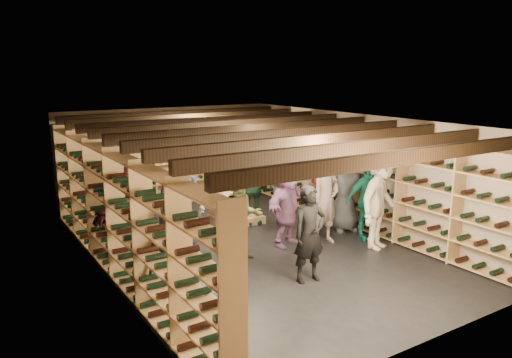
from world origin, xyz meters
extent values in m
plane|color=black|center=(0.00, 0.00, 0.00)|extent=(8.00, 8.00, 0.00)
cube|color=tan|center=(0.00, 4.00, 1.20)|extent=(5.50, 0.02, 2.40)
cube|color=tan|center=(0.00, -4.00, 1.20)|extent=(5.50, 0.02, 2.40)
cube|color=tan|center=(-2.75, 0.00, 1.20)|extent=(0.02, 8.00, 2.40)
cube|color=tan|center=(2.75, 0.00, 1.20)|extent=(0.02, 8.00, 2.40)
cube|color=beige|center=(0.00, 0.00, 2.40)|extent=(5.50, 8.00, 0.01)
cube|color=black|center=(0.00, -3.50, 2.26)|extent=(5.40, 0.12, 0.18)
cube|color=black|center=(0.00, -2.62, 2.26)|extent=(5.40, 0.12, 0.18)
cube|color=black|center=(0.00, -1.75, 2.26)|extent=(5.40, 0.12, 0.18)
cube|color=black|center=(0.00, -0.88, 2.26)|extent=(5.40, 0.12, 0.18)
cube|color=black|center=(0.00, 0.00, 2.26)|extent=(5.40, 0.12, 0.18)
cube|color=black|center=(0.00, 0.88, 2.26)|extent=(5.40, 0.12, 0.18)
cube|color=black|center=(0.00, 1.75, 2.26)|extent=(5.40, 0.12, 0.18)
cube|color=black|center=(0.00, 2.62, 2.26)|extent=(5.40, 0.12, 0.18)
cube|color=black|center=(0.00, 3.50, 2.26)|extent=(5.40, 0.12, 0.18)
cube|color=#AE8154|center=(-2.57, 0.00, 1.07)|extent=(0.32, 7.50, 2.15)
cube|color=#AE8154|center=(2.57, 0.00, 1.07)|extent=(0.32, 7.50, 2.15)
cube|color=#AE8154|center=(0.00, 3.83, 1.07)|extent=(4.70, 0.30, 2.15)
cube|color=tan|center=(0.57, 1.74, 0.09)|extent=(0.56, 0.43, 0.17)
cube|color=tan|center=(0.57, 1.74, 0.26)|extent=(0.56, 0.43, 0.17)
cube|color=tan|center=(0.57, 1.74, 0.43)|extent=(0.56, 0.43, 0.17)
cube|color=tan|center=(0.57, 1.74, 0.59)|extent=(0.56, 0.43, 0.17)
cube|color=tan|center=(0.03, 1.30, 0.09)|extent=(0.53, 0.38, 0.17)
cube|color=tan|center=(0.03, 1.30, 0.26)|extent=(0.53, 0.38, 0.17)
cube|color=tan|center=(0.03, 1.30, 0.43)|extent=(0.53, 0.38, 0.17)
cube|color=tan|center=(0.80, 1.30, 0.09)|extent=(0.53, 0.39, 0.17)
imported|color=black|center=(-2.18, -1.31, 0.75)|extent=(0.80, 0.59, 1.51)
imported|color=black|center=(-0.05, -1.76, 0.78)|extent=(0.59, 0.41, 1.56)
imported|color=#60643A|center=(-0.46, -0.35, 0.77)|extent=(0.89, 0.79, 1.53)
imported|color=beige|center=(1.99, -1.29, 0.94)|extent=(1.37, 1.06, 1.87)
imported|color=#16715F|center=(2.18, -0.78, 0.79)|extent=(1.00, 0.63, 1.58)
imported|color=brown|center=(-2.18, 0.52, 0.85)|extent=(1.65, 0.93, 1.70)
imported|color=#242D4F|center=(-1.01, 1.04, 0.91)|extent=(0.99, 0.74, 1.82)
imported|color=gray|center=(1.31, -0.53, 0.90)|extent=(0.70, 0.51, 1.80)
imported|color=#4B1C18|center=(2.18, 0.59, 0.85)|extent=(0.85, 0.67, 1.70)
imported|color=beige|center=(-0.18, 0.84, 0.84)|extent=(1.11, 0.66, 1.69)
imported|color=#234933|center=(0.78, 1.30, 0.79)|extent=(1.00, 0.59, 1.59)
imported|color=#815380|center=(0.64, -0.20, 0.80)|extent=(1.56, 0.99, 1.61)
imported|color=#323337|center=(2.18, -0.14, 0.88)|extent=(0.98, 0.77, 1.77)
camera|label=1|loc=(-4.76, -7.62, 3.31)|focal=35.00mm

